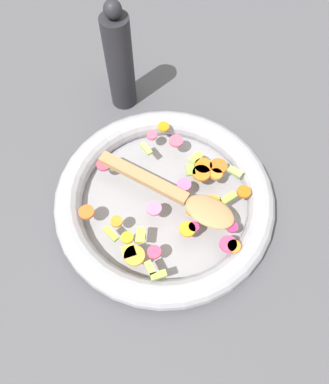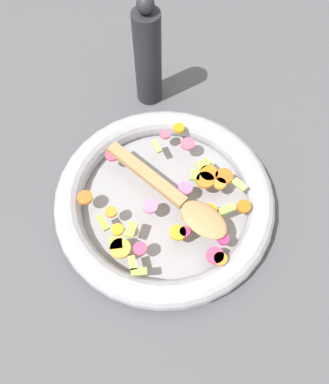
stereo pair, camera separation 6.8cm
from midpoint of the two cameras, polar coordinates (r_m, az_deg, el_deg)
The scene contains 5 objects.
ground_plane at distance 0.72m, azimuth 2.68°, elevation -2.16°, with size 4.00×4.00×0.00m, color #4C4C51.
skillet at distance 0.70m, azimuth 2.75°, elevation -1.35°, with size 0.41×0.41×0.05m.
chopped_vegetables at distance 0.67m, azimuth 4.71°, elevation -1.62°, with size 0.31×0.31×0.01m.
wooden_spoon at distance 0.66m, azimuth 4.91°, elevation -1.29°, with size 0.23×0.20×0.01m.
pepper_mill at distance 0.80m, azimuth -0.01°, elevation 19.72°, with size 0.06×0.06×0.24m.
Camera 2 is at (-0.32, 0.05, 0.64)m, focal length 35.00 mm.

